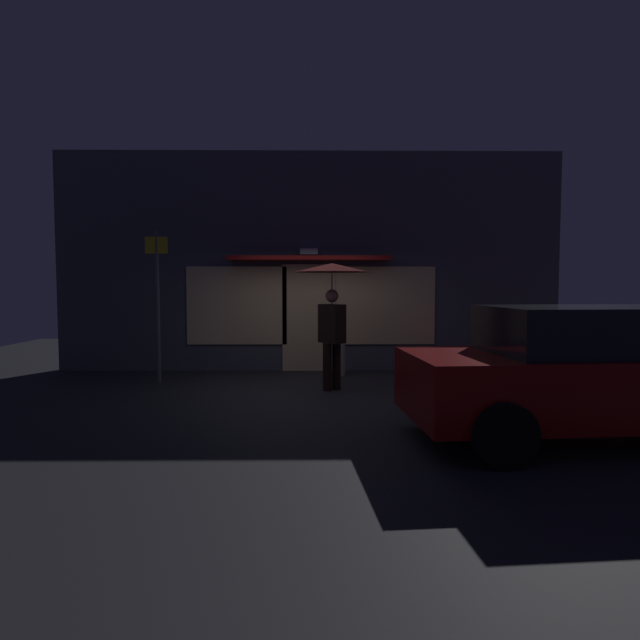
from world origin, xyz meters
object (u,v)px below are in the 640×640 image
at_px(parked_car, 596,372).
at_px(sidewalk_bollard, 340,360).
at_px(person_with_umbrella, 332,290).
at_px(street_sign_post, 158,298).

relative_size(parked_car, sidewalk_bollard, 6.90).
distance_m(person_with_umbrella, street_sign_post, 3.21).
relative_size(person_with_umbrella, sidewalk_bollard, 3.36).
relative_size(person_with_umbrella, street_sign_post, 0.78).
height_order(person_with_umbrella, parked_car, person_with_umbrella).
distance_m(street_sign_post, sidewalk_bollard, 3.61).
xyz_separation_m(person_with_umbrella, parked_car, (2.89, -2.94, -0.91)).
xyz_separation_m(person_with_umbrella, sidewalk_bollard, (0.21, 1.42, -1.37)).
bearing_deg(sidewalk_bollard, parked_car, -58.41).
xyz_separation_m(parked_car, sidewalk_bollard, (-2.68, 4.36, -0.46)).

